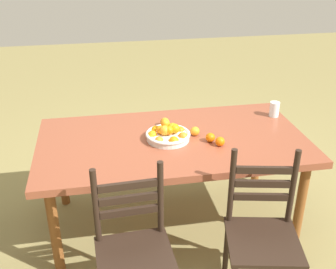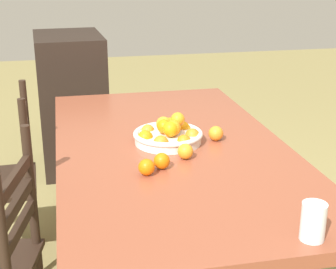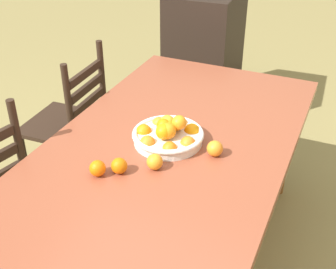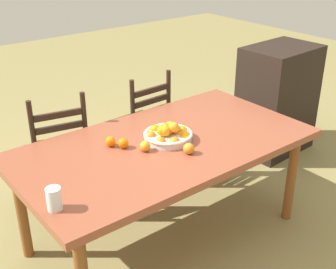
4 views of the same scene
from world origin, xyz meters
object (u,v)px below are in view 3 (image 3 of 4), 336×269
(dining_table, at_px, (167,159))
(chair_near_window, at_px, (70,125))
(cabinet, at_px, (205,55))
(fruit_bowl, at_px, (168,134))
(orange_loose_3, at_px, (98,168))
(orange_loose_0, at_px, (119,166))
(orange_loose_2, at_px, (155,162))
(orange_loose_1, at_px, (215,149))

(dining_table, distance_m, chair_near_window, 0.91)
(dining_table, distance_m, cabinet, 1.71)
(fruit_bowl, xyz_separation_m, orange_loose_3, (-0.34, 0.16, -0.01))
(fruit_bowl, distance_m, orange_loose_0, 0.30)
(orange_loose_2, relative_size, orange_loose_3, 1.01)
(orange_loose_1, bearing_deg, orange_loose_2, 134.57)
(cabinet, height_order, fruit_bowl, cabinet)
(chair_near_window, relative_size, fruit_bowl, 2.95)
(cabinet, xyz_separation_m, orange_loose_1, (-1.64, -0.62, 0.27))
(cabinet, height_order, orange_loose_2, cabinet)
(fruit_bowl, bearing_deg, orange_loose_3, 154.79)
(chair_near_window, xyz_separation_m, orange_loose_0, (-0.62, -0.70, 0.31))
(orange_loose_2, bearing_deg, dining_table, 7.28)
(fruit_bowl, bearing_deg, orange_loose_1, -94.03)
(dining_table, height_order, cabinet, cabinet)
(dining_table, relative_size, orange_loose_1, 27.67)
(fruit_bowl, relative_size, orange_loose_1, 4.62)
(dining_table, relative_size, chair_near_window, 2.03)
(dining_table, height_order, orange_loose_2, orange_loose_2)
(chair_near_window, relative_size, orange_loose_3, 14.26)
(fruit_bowl, distance_m, orange_loose_1, 0.22)
(orange_loose_2, bearing_deg, orange_loose_0, 124.86)
(cabinet, bearing_deg, orange_loose_0, -173.57)
(chair_near_window, distance_m, fruit_bowl, 0.92)
(cabinet, distance_m, orange_loose_3, 1.99)
(fruit_bowl, xyz_separation_m, orange_loose_1, (-0.02, -0.22, -0.01))
(orange_loose_0, distance_m, orange_loose_1, 0.41)
(fruit_bowl, bearing_deg, chair_near_window, 66.86)
(chair_near_window, xyz_separation_m, cabinet, (1.28, -0.39, 0.04))
(chair_near_window, distance_m, orange_loose_2, 1.03)
(orange_loose_0, xyz_separation_m, orange_loose_3, (-0.05, 0.07, -0.00))
(cabinet, bearing_deg, orange_loose_1, -162.06)
(dining_table, xyz_separation_m, fruit_bowl, (0.04, 0.01, 0.11))
(dining_table, relative_size, orange_loose_3, 28.98)
(chair_near_window, bearing_deg, dining_table, 62.32)
(chair_near_window, distance_m, cabinet, 1.34)
(chair_near_window, bearing_deg, orange_loose_2, 53.93)
(orange_loose_0, bearing_deg, chair_near_window, 48.35)
(dining_table, bearing_deg, chair_near_window, 64.92)
(fruit_bowl, bearing_deg, orange_loose_0, 162.93)
(orange_loose_0, bearing_deg, fruit_bowl, -17.07)
(dining_table, xyz_separation_m, orange_loose_2, (-0.17, -0.02, 0.10))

